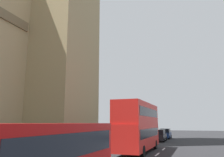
# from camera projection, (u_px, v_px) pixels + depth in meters

# --- Properties ---
(double_decker_bus) EXTENTS (10.26, 2.54, 4.90)m
(double_decker_bus) POSITION_uv_depth(u_px,v_px,m) (138.00, 125.00, 23.18)
(double_decker_bus) COLOR red
(double_decker_bus) RESTS_ON ground_plane
(sedan_lead) EXTENTS (4.40, 1.86, 1.85)m
(sedan_lead) POSITION_uv_depth(u_px,v_px,m) (159.00, 136.00, 35.93)
(sedan_lead) COLOR black
(sedan_lead) RESTS_ON ground_plane
(sedan_trailing) EXTENTS (4.40, 1.86, 1.85)m
(sedan_trailing) POSITION_uv_depth(u_px,v_px,m) (165.00, 134.00, 41.84)
(sedan_trailing) COLOR navy
(sedan_trailing) RESTS_ON ground_plane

